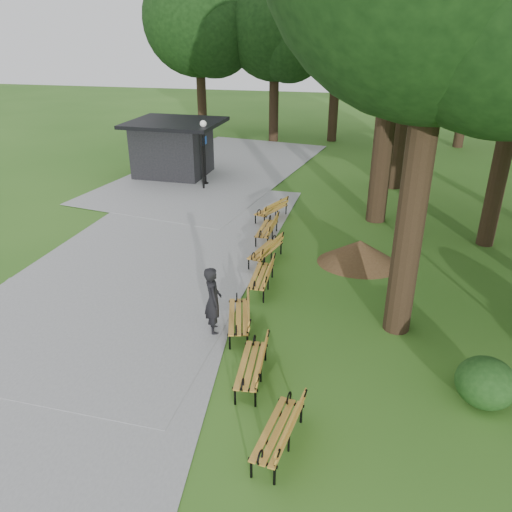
% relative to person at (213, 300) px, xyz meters
% --- Properties ---
extents(ground, '(100.00, 100.00, 0.00)m').
position_rel_person_xyz_m(ground, '(0.41, 1.42, -0.94)').
color(ground, '#2F621C').
rests_on(ground, ground).
extents(path, '(12.00, 38.00, 0.06)m').
position_rel_person_xyz_m(path, '(-3.59, 4.42, -0.91)').
color(path, gray).
rests_on(path, ground).
extents(person, '(0.70, 0.81, 1.88)m').
position_rel_person_xyz_m(person, '(0.00, 0.00, 0.00)').
color(person, black).
rests_on(person, ground).
extents(kiosk, '(4.78, 4.20, 2.90)m').
position_rel_person_xyz_m(kiosk, '(-6.48, 14.08, 0.51)').
color(kiosk, black).
rests_on(kiosk, ground).
extents(lamp_post, '(0.32, 0.32, 3.20)m').
position_rel_person_xyz_m(lamp_post, '(-4.29, 12.75, 1.36)').
color(lamp_post, black).
rests_on(lamp_post, ground).
extents(dirt_mound, '(2.35, 2.35, 0.85)m').
position_rel_person_xyz_m(dirt_mound, '(3.61, 5.04, -0.51)').
color(dirt_mound, '#47301C').
rests_on(dirt_mound, ground).
extents(bench_0, '(0.93, 1.98, 0.88)m').
position_rel_person_xyz_m(bench_0, '(2.36, -3.62, -0.50)').
color(bench_0, '#C5862D').
rests_on(bench_0, ground).
extents(bench_1, '(0.77, 1.94, 0.88)m').
position_rel_person_xyz_m(bench_1, '(1.42, -1.78, -0.50)').
color(bench_1, '#C5862D').
rests_on(bench_1, ground).
extents(bench_2, '(1.08, 2.00, 0.88)m').
position_rel_person_xyz_m(bench_2, '(0.63, 0.16, -0.50)').
color(bench_2, '#C5862D').
rests_on(bench_2, ground).
extents(bench_3, '(0.70, 1.92, 0.88)m').
position_rel_person_xyz_m(bench_3, '(0.73, 2.56, -0.50)').
color(bench_3, '#C5862D').
rests_on(bench_3, ground).
extents(bench_4, '(1.08, 2.00, 0.88)m').
position_rel_person_xyz_m(bench_4, '(0.48, 4.46, -0.50)').
color(bench_4, '#C5862D').
rests_on(bench_4, ground).
extents(bench_5, '(0.68, 1.91, 0.88)m').
position_rel_person_xyz_m(bench_5, '(0.13, 6.40, -0.50)').
color(bench_5, '#C5862D').
rests_on(bench_5, ground).
extents(bench_6, '(1.32, 2.00, 0.88)m').
position_rel_person_xyz_m(bench_6, '(-0.10, 8.51, -0.50)').
color(bench_6, '#C5862D').
rests_on(bench_6, ground).
extents(tree_backdrop, '(36.57, 9.88, 16.53)m').
position_rel_person_xyz_m(tree_backdrop, '(6.59, 24.42, 7.33)').
color(tree_backdrop, black).
rests_on(tree_backdrop, ground).
extents(shrub_2, '(1.26, 1.26, 1.07)m').
position_rel_person_xyz_m(shrub_2, '(6.43, -1.41, -0.94)').
color(shrub_2, '#193D14').
rests_on(shrub_2, ground).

